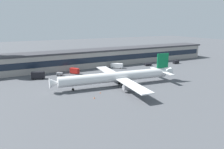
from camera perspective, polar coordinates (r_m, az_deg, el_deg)
The scene contains 12 objects.
ground_plane at distance 119.17m, azimuth 7.13°, elevation -1.99°, with size 600.00×600.00×0.00m, color #4C4F54.
terminal_building at distance 163.08m, azimuth -3.44°, elevation 4.50°, with size 193.20×17.22×12.06m.
airliner at distance 111.07m, azimuth 1.41°, elevation -0.58°, with size 66.17×57.33×15.13m.
pushback_tractor at distance 164.41m, azimuth 9.39°, elevation 2.65°, with size 5.14×3.30×1.75m.
fuel_truck at distance 153.56m, azimuth 1.22°, elevation 2.37°, with size 7.77×8.06×3.35m.
crew_van at distance 177.72m, azimuth 16.35°, elevation 3.23°, with size 5.45×2.87×2.55m.
catering_truck at distance 131.17m, azimuth -18.79°, elevation -0.14°, with size 7.65×4.85×4.15m.
stair_truck at distance 138.65m, azimuth -9.71°, elevation 0.98°, with size 5.24×6.35×3.55m.
baggage_tug at distance 136.16m, azimuth -13.53°, elevation 0.18°, with size 4.05×3.84×1.85m.
traffic_cone_0 at distance 100.32m, azimuth -3.07°, elevation -4.74°, with size 0.48×0.48×0.60m, color #F2590C.
traffic_cone_1 at distance 101.42m, azimuth 8.62°, elevation -4.67°, with size 0.48×0.48×0.60m, color #F2590C.
traffic_cone_2 at distance 93.84m, azimuth -4.63°, elevation -6.06°, with size 0.53×0.53×0.66m, color #F2590C.
Camera 1 is at (-65.91, -94.02, 31.92)m, focal length 35.03 mm.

